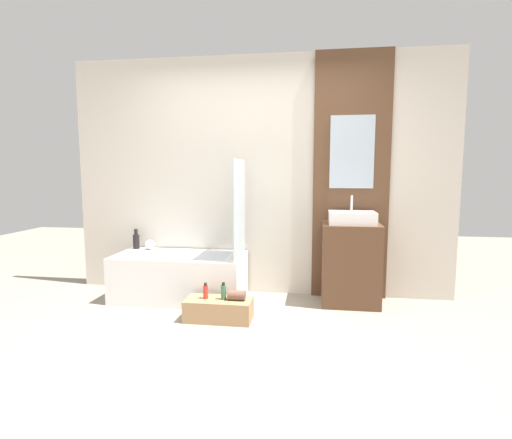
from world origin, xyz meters
TOP-DOWN VIEW (x-y plane):
  - ground_plane at (0.00, 0.00)m, footprint 12.00×12.00m
  - wall_tiled_back at (0.00, 1.58)m, footprint 4.20×0.06m
  - wall_wood_accent at (0.99, 1.53)m, footprint 0.79×0.04m
  - bathtub at (-0.79, 1.20)m, footprint 1.37×0.66m
  - glass_shower_screen at (-0.14, 1.17)m, footprint 0.01×0.57m
  - wooden_step_bench at (-0.24, 0.65)m, footprint 0.61×0.29m
  - vanity_cabinet at (0.99, 1.29)m, footprint 0.58×0.44m
  - sink at (0.99, 1.29)m, footprint 0.46×0.33m
  - vase_tall_dark at (-1.39, 1.44)m, footprint 0.07×0.07m
  - vase_round_light at (-1.22, 1.43)m, footprint 0.11×0.11m
  - bottle_soap_primary at (-0.36, 0.65)m, footprint 0.05×0.05m
  - bottle_soap_secondary at (-0.19, 0.65)m, footprint 0.05×0.05m
  - towel_roll at (-0.07, 0.65)m, footprint 0.16×0.09m

SIDE VIEW (x-z plane):
  - ground_plane at x=0.00m, z-range 0.00..0.00m
  - wooden_step_bench at x=-0.24m, z-range 0.00..0.20m
  - bathtub at x=-0.79m, z-range 0.00..0.48m
  - towel_roll at x=-0.07m, z-range 0.20..0.29m
  - bottle_soap_primary at x=-0.36m, z-range 0.19..0.34m
  - bottle_soap_secondary at x=-0.19m, z-range 0.19..0.35m
  - vanity_cabinet at x=0.99m, z-range 0.00..0.83m
  - vase_round_light at x=-1.22m, z-range 0.48..0.59m
  - vase_tall_dark at x=-1.39m, z-range 0.46..0.69m
  - sink at x=0.99m, z-range 0.75..1.04m
  - glass_shower_screen at x=-0.14m, z-range 0.48..1.48m
  - wall_tiled_back at x=0.00m, z-range 0.00..2.60m
  - wall_wood_accent at x=0.99m, z-range 0.02..2.62m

